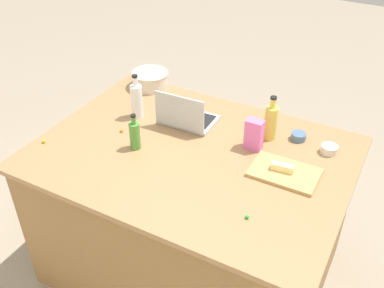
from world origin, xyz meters
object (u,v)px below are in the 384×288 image
(cutting_board, at_px, (284,173))
(ramekin_small, at_px, (298,136))
(kitchen_timer, at_px, (272,113))
(laptop, at_px, (186,117))
(mixing_bowl_large, at_px, (150,79))
(bottle_oil, at_px, (271,122))
(ramekin_medium, at_px, (329,149))
(bottle_vinegar, at_px, (137,100))
(butter_stick_left, at_px, (283,167))
(candy_bag, at_px, (254,134))
(bottle_olive, at_px, (135,135))

(cutting_board, xyz_separation_m, ramekin_small, (0.03, -0.32, 0.01))
(kitchen_timer, bearing_deg, laptop, 35.90)
(mixing_bowl_large, bearing_deg, bottle_oil, 167.69)
(ramekin_medium, bearing_deg, ramekin_small, -13.66)
(bottle_vinegar, xyz_separation_m, butter_stick_left, (-0.93, 0.11, -0.07))
(cutting_board, height_order, ramekin_medium, ramekin_medium)
(kitchen_timer, xyz_separation_m, candy_bag, (-0.02, 0.33, 0.05))
(laptop, distance_m, butter_stick_left, 0.66)
(candy_bag, bearing_deg, ramekin_medium, -158.14)
(ramekin_small, height_order, ramekin_medium, ramekin_medium)
(laptop, relative_size, mixing_bowl_large, 1.31)
(laptop, relative_size, ramekin_medium, 3.65)
(bottle_vinegar, height_order, kitchen_timer, bottle_vinegar)
(bottle_oil, relative_size, butter_stick_left, 2.33)
(mixing_bowl_large, xyz_separation_m, ramekin_medium, (-1.22, 0.18, -0.03))
(laptop, bearing_deg, bottle_oil, -168.72)
(cutting_board, distance_m, kitchen_timer, 0.53)
(bottle_oil, xyz_separation_m, ramekin_medium, (-0.32, -0.02, -0.08))
(ramekin_small, relative_size, ramekin_medium, 0.94)
(candy_bag, bearing_deg, bottle_oil, -107.83)
(mixing_bowl_large, relative_size, bottle_vinegar, 0.90)
(mixing_bowl_large, xyz_separation_m, bottle_olive, (-0.31, 0.62, 0.03))
(laptop, bearing_deg, kitchen_timer, -144.10)
(bottle_oil, height_order, candy_bag, bottle_oil)
(bottle_olive, bearing_deg, laptop, -109.86)
(candy_bag, bearing_deg, cutting_board, 148.76)
(bottle_olive, relative_size, bottle_vinegar, 0.76)
(candy_bag, bearing_deg, laptop, -5.02)
(bottle_oil, xyz_separation_m, ramekin_small, (-0.15, -0.06, -0.08))
(bottle_olive, distance_m, butter_stick_left, 0.78)
(mixing_bowl_large, xyz_separation_m, ramekin_small, (-1.05, 0.14, -0.04))
(bottle_oil, height_order, ramekin_small, bottle_oil)
(laptop, bearing_deg, ramekin_small, -166.10)
(bottle_vinegar, height_order, ramekin_medium, bottle_vinegar)
(ramekin_small, xyz_separation_m, candy_bag, (0.19, 0.19, 0.06))
(butter_stick_left, distance_m, candy_bag, 0.25)
(mixing_bowl_large, distance_m, ramekin_medium, 1.24)
(bottle_olive, distance_m, bottle_vinegar, 0.32)
(bottle_oil, height_order, kitchen_timer, bottle_oil)
(kitchen_timer, bearing_deg, bottle_olive, 49.90)
(butter_stick_left, distance_m, ramekin_small, 0.33)
(butter_stick_left, bearing_deg, mixing_bowl_large, -23.44)
(laptop, bearing_deg, cutting_board, 165.19)
(laptop, distance_m, bottle_oil, 0.48)
(laptop, height_order, kitchen_timer, laptop)
(bottle_olive, bearing_deg, ramekin_small, -146.62)
(bottle_vinegar, distance_m, ramekin_medium, 1.10)
(bottle_oil, xyz_separation_m, candy_bag, (0.04, 0.13, -0.02))
(bottle_vinegar, bearing_deg, ramekin_medium, -171.01)
(laptop, xyz_separation_m, bottle_vinegar, (0.29, 0.06, 0.06))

